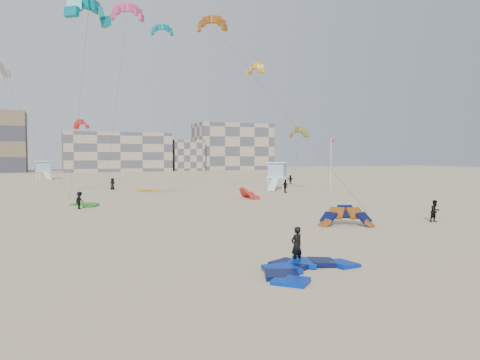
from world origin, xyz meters
name	(u,v)px	position (x,y,z in m)	size (l,w,h in m)	color
ground	(264,253)	(0.00, 0.00, 0.00)	(320.00, 320.00, 0.00)	tan
kite_ground_blue	(308,272)	(0.05, -4.26, 0.00)	(4.57, 4.77, 0.53)	#0231C5
kite_ground_orange	(346,226)	(9.24, 6.03, 0.00)	(3.63, 3.08, 2.10)	#D76116
kite_ground_green	(85,206)	(-6.82, 26.73, 0.00)	(3.19, 3.38, 0.42)	#2D9818
kite_ground_red_far	(250,199)	(11.31, 27.86, 0.00)	(3.50, 2.94, 2.12)	red
kite_ground_yellow	(146,191)	(2.35, 43.18, 0.00)	(3.23, 3.38, 0.52)	#FFAB1D
kitesurfer_main	(297,246)	(0.29, -2.83, 0.86)	(0.63, 0.41, 1.72)	black
kitesurfer_b	(435,211)	(16.46, 5.14, 0.82)	(0.80, 0.62, 1.64)	black
kitesurfer_c	(79,200)	(-7.47, 24.04, 0.81)	(1.05, 0.60, 1.62)	black
kitesurfer_d	(285,186)	(19.07, 33.78, 0.87)	(1.03, 0.43, 1.75)	black
kitesurfer_e	(113,184)	(-1.53, 48.07, 0.85)	(0.83, 0.54, 1.70)	black
kitesurfer_f	(290,180)	(28.69, 50.11, 0.79)	(1.46, 0.46, 1.57)	black
kite_fly_teal_a	(89,12)	(-6.70, 20.15, 16.90)	(5.47, 5.45, 17.26)	#018588
kite_fly_orange	(212,25)	(8.32, 32.34, 20.52)	(4.69, 29.61, 20.62)	#D76116
kite_fly_pink	(127,14)	(-0.79, 37.61, 22.25)	(4.53, 13.08, 22.38)	#CA4068
kite_fly_olive	(299,133)	(21.65, 34.83, 8.00)	(6.08, 7.95, 8.25)	olive
kite_fly_yellow	(255,70)	(23.44, 53.32, 19.83)	(8.31, 5.97, 20.28)	#FFAB1D
kite_fly_teal_b	(162,31)	(8.42, 58.91, 26.31)	(4.30, 8.35, 26.56)	#018588
kite_fly_red	(81,125)	(-4.58, 65.35, 10.28)	(4.38, 10.28, 10.49)	red
lifeguard_tower_near	(277,176)	(20.42, 38.79, 1.99)	(4.00, 6.02, 4.01)	white
lifeguard_tower_far	(43,170)	(-11.01, 82.57, 1.90)	(3.40, 5.64, 3.84)	white
flagpole	(331,163)	(27.34, 35.58, 3.93)	(0.61, 0.09, 7.47)	white
condo_mid	(117,152)	(10.00, 130.00, 6.00)	(32.00, 16.00, 12.00)	tan
condo_east	(232,147)	(50.00, 132.00, 8.00)	(26.00, 14.00, 16.00)	tan
condo_fill_right	(186,155)	(32.00, 128.00, 5.00)	(10.00, 10.00, 10.00)	tan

